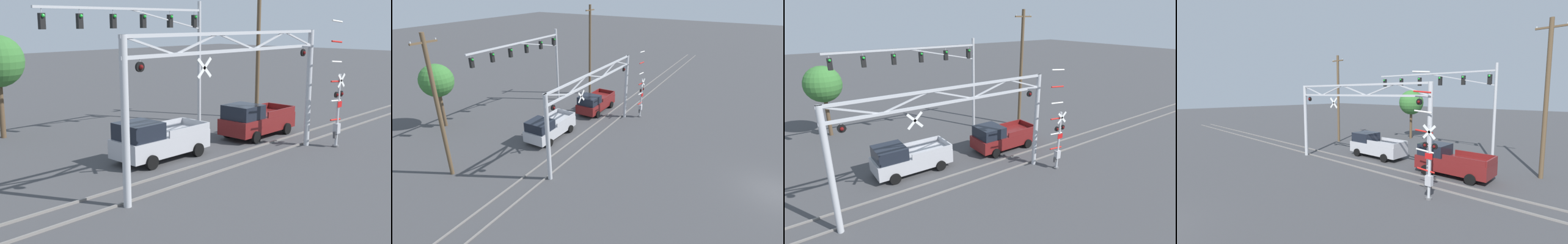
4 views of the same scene
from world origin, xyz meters
TOP-DOWN VIEW (x-y plane):
  - rail_track_near at (0.00, 14.15)m, footprint 80.00×0.08m
  - rail_track_far at (0.00, 15.58)m, footprint 80.00×0.08m
  - crossing_gantry at (-0.01, 13.86)m, footprint 13.12×0.31m
  - crossing_signal_mast at (7.14, 12.48)m, footprint 1.61×0.35m
  - traffic_signal_span at (3.70, 22.81)m, footprint 12.23×0.39m
  - pickup_truck_lead at (-1.33, 17.77)m, footprint 5.12×2.33m
  - pickup_truck_following at (6.13, 17.24)m, footprint 5.10×2.33m
  - utility_pole_left at (-9.52, 20.42)m, footprint 1.80×0.28m
  - utility_pole_right at (11.02, 20.70)m, footprint 1.80×0.28m
  - background_tree_beyond_span at (-4.41, 28.02)m, footprint 3.05×3.05m

SIDE VIEW (x-z plane):
  - rail_track_near at x=0.00m, z-range 0.00..0.10m
  - rail_track_far at x=0.00m, z-range 0.00..0.10m
  - pickup_truck_following at x=6.13m, z-range -0.05..2.05m
  - pickup_truck_lead at x=-1.33m, z-range -0.05..2.05m
  - crossing_signal_mast at x=7.14m, z-range -1.22..5.72m
  - crossing_gantry at x=-0.01m, z-range 0.95..7.35m
  - background_tree_beyond_span at x=-4.41m, z-range 1.49..7.59m
  - utility_pole_left at x=-9.52m, z-range 0.15..10.22m
  - utility_pole_right at x=11.02m, z-range 0.15..10.67m
  - traffic_signal_span at x=3.70m, z-range 1.81..9.97m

